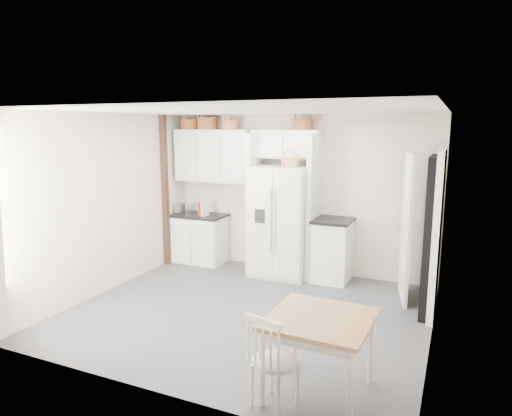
% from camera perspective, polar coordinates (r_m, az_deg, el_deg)
% --- Properties ---
extents(floor, '(4.50, 4.50, 0.00)m').
position_cam_1_polar(floor, '(6.15, -1.05, -12.87)').
color(floor, '#353439').
rests_on(floor, ground).
extents(ceiling, '(4.50, 4.50, 0.00)m').
position_cam_1_polar(ceiling, '(5.66, -1.14, 12.11)').
color(ceiling, white).
rests_on(ceiling, wall_back).
extents(wall_back, '(4.50, 0.00, 4.50)m').
position_cam_1_polar(wall_back, '(7.60, 5.33, 1.77)').
color(wall_back, beige).
rests_on(wall_back, floor).
extents(wall_left, '(0.00, 4.00, 4.00)m').
position_cam_1_polar(wall_left, '(7.01, -17.98, 0.59)').
color(wall_left, beige).
rests_on(wall_left, floor).
extents(wall_right, '(0.00, 4.00, 4.00)m').
position_cam_1_polar(wall_right, '(5.24, 21.79, -2.78)').
color(wall_right, beige).
rests_on(wall_right, floor).
extents(refrigerator, '(0.92, 0.74, 1.79)m').
position_cam_1_polar(refrigerator, '(7.37, 3.23, -1.68)').
color(refrigerator, beige).
rests_on(refrigerator, floor).
extents(base_cab_left, '(0.90, 0.57, 0.83)m').
position_cam_1_polar(base_cab_left, '(8.23, -7.04, -3.90)').
color(base_cab_left, beige).
rests_on(base_cab_left, floor).
extents(base_cab_right, '(0.54, 0.65, 0.95)m').
position_cam_1_polar(base_cab_right, '(7.30, 9.55, -5.33)').
color(base_cab_right, beige).
rests_on(base_cab_right, floor).
extents(dining_table, '(0.92, 0.92, 0.75)m').
position_cam_1_polar(dining_table, '(4.35, 7.88, -17.84)').
color(dining_table, brown).
rests_on(dining_table, floor).
extents(windsor_chair, '(0.49, 0.47, 0.83)m').
position_cam_1_polar(windsor_chair, '(4.14, 2.38, -18.64)').
color(windsor_chair, beige).
rests_on(windsor_chair, floor).
extents(counter_left, '(0.93, 0.60, 0.04)m').
position_cam_1_polar(counter_left, '(8.14, -7.11, -0.93)').
color(counter_left, black).
rests_on(counter_left, base_cab_left).
extents(counter_right, '(0.58, 0.69, 0.04)m').
position_cam_1_polar(counter_right, '(7.18, 9.67, -1.52)').
color(counter_right, black).
rests_on(counter_right, base_cab_right).
extents(toaster, '(0.30, 0.20, 0.19)m').
position_cam_1_polar(toaster, '(8.24, -9.14, -0.04)').
color(toaster, silver).
rests_on(toaster, counter_left).
extents(cookbook_red, '(0.07, 0.17, 0.25)m').
position_cam_1_polar(cookbook_red, '(7.99, -6.79, -0.08)').
color(cookbook_red, '#B43117').
rests_on(cookbook_red, counter_left).
extents(cookbook_cream, '(0.07, 0.18, 0.26)m').
position_cam_1_polar(cookbook_cream, '(7.96, -6.42, -0.08)').
color(cookbook_cream, beige).
rests_on(cookbook_cream, counter_left).
extents(basket_upper_a, '(0.32, 0.32, 0.18)m').
position_cam_1_polar(basket_upper_a, '(8.22, -8.33, 10.32)').
color(basket_upper_a, '#5C2B13').
rests_on(basket_upper_a, upper_cabinet).
extents(basket_upper_b, '(0.36, 0.36, 0.21)m').
position_cam_1_polar(basket_upper_b, '(8.04, -6.15, 10.47)').
color(basket_upper_b, '#5C2B13').
rests_on(basket_upper_b, upper_cabinet).
extents(basket_upper_c, '(0.28, 0.28, 0.16)m').
position_cam_1_polar(basket_upper_c, '(7.82, -3.26, 10.34)').
color(basket_upper_c, '#9D542B').
rests_on(basket_upper_c, upper_cabinet).
extents(basket_bridge_b, '(0.31, 0.31, 0.18)m').
position_cam_1_polar(basket_bridge_b, '(7.32, 5.85, 10.38)').
color(basket_bridge_b, '#5C2B13').
rests_on(basket_bridge_b, bridge_cabinet).
extents(basket_fridge_b, '(0.28, 0.28, 0.15)m').
position_cam_1_polar(basket_fridge_b, '(7.09, 4.26, 5.73)').
color(basket_fridge_b, '#9D542B').
rests_on(basket_fridge_b, refrigerator).
extents(upper_cabinet, '(1.40, 0.34, 0.90)m').
position_cam_1_polar(upper_cabinet, '(7.99, -5.30, 6.51)').
color(upper_cabinet, beige).
rests_on(upper_cabinet, wall_back).
extents(bridge_cabinet, '(1.12, 0.34, 0.45)m').
position_cam_1_polar(bridge_cabinet, '(7.41, 3.90, 7.98)').
color(bridge_cabinet, beige).
rests_on(bridge_cabinet, wall_back).
extents(fridge_panel_left, '(0.08, 0.60, 2.30)m').
position_cam_1_polar(fridge_panel_left, '(7.59, -0.15, 0.65)').
color(fridge_panel_left, beige).
rests_on(fridge_panel_left, floor).
extents(fridge_panel_right, '(0.08, 0.60, 2.30)m').
position_cam_1_polar(fridge_panel_right, '(7.23, 7.24, 0.09)').
color(fridge_panel_right, beige).
rests_on(fridge_panel_right, floor).
extents(trim_post, '(0.09, 0.09, 2.60)m').
position_cam_1_polar(trim_post, '(8.02, -11.28, 2.06)').
color(trim_post, black).
rests_on(trim_post, floor).
extents(doorway_void, '(0.18, 0.85, 2.05)m').
position_cam_1_polar(doorway_void, '(6.28, 21.22, -3.25)').
color(doorway_void, black).
rests_on(doorway_void, floor).
extents(door_slab, '(0.21, 0.79, 2.05)m').
position_cam_1_polar(door_slab, '(6.63, 18.27, -2.38)').
color(door_slab, white).
rests_on(door_slab, floor).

